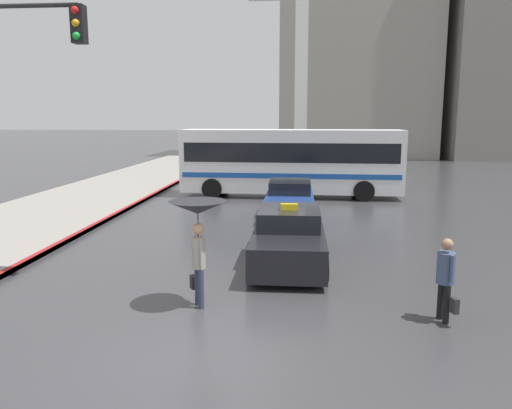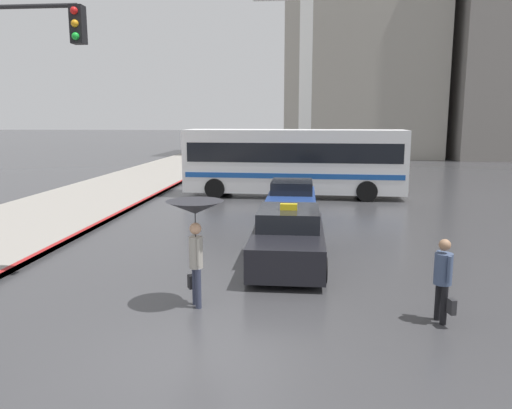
% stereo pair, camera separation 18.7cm
% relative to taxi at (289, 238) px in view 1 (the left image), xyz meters
% --- Properties ---
extents(ground_plane, '(300.00, 300.00, 0.00)m').
position_rel_taxi_xyz_m(ground_plane, '(-1.35, -5.56, -0.68)').
color(ground_plane, '#38383A').
extents(taxi, '(1.91, 4.51, 1.61)m').
position_rel_taxi_xyz_m(taxi, '(0.00, 0.00, 0.00)').
color(taxi, black).
rests_on(taxi, ground_plane).
extents(sedan_red, '(1.91, 4.35, 1.37)m').
position_rel_taxi_xyz_m(sedan_red, '(-0.09, 6.55, -0.04)').
color(sedan_red, navy).
rests_on(sedan_red, ground_plane).
extents(city_bus, '(10.59, 2.95, 3.24)m').
position_rel_taxi_xyz_m(city_bus, '(-0.14, 11.56, 1.12)').
color(city_bus, silver).
rests_on(city_bus, ground_plane).
extents(pedestrian_with_umbrella, '(1.14, 1.14, 2.18)m').
position_rel_taxi_xyz_m(pedestrian_with_umbrella, '(-1.75, -3.22, 1.14)').
color(pedestrian_with_umbrella, '#2D3347').
rests_on(pedestrian_with_umbrella, ground_plane).
extents(pedestrian_man, '(0.40, 0.60, 1.60)m').
position_rel_taxi_xyz_m(pedestrian_man, '(2.99, -3.57, 0.24)').
color(pedestrian_man, black).
rests_on(pedestrian_man, ground_plane).
extents(traffic_light, '(3.22, 0.38, 6.47)m').
position_rel_taxi_xyz_m(traffic_light, '(-6.37, -1.90, 3.75)').
color(traffic_light, black).
rests_on(traffic_light, ground_plane).
extents(building_tower_far, '(11.50, 13.84, 27.42)m').
position_rel_taxi_xyz_m(building_tower_far, '(19.71, 39.52, 13.04)').
color(building_tower_far, gray).
rests_on(building_tower_far, ground_plane).
extents(monument_cross, '(7.61, 0.90, 17.29)m').
position_rel_taxi_xyz_m(monument_cross, '(0.34, 24.12, 9.13)').
color(monument_cross, white).
rests_on(monument_cross, ground_plane).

